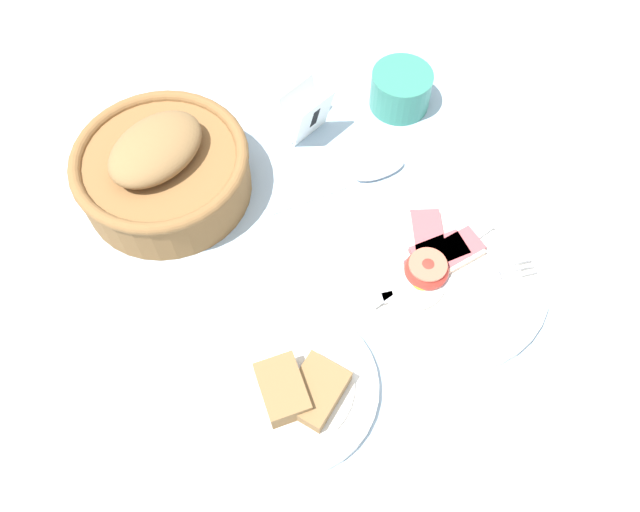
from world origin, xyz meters
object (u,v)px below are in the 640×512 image
breakfast_plate (443,273)px  bread_plate (293,388)px  bread_basket (163,169)px  number_card (307,114)px  teaspoon_by_saucer (361,177)px  sugar_cup (401,89)px

breakfast_plate → bread_plate: 0.22m
breakfast_plate → bread_basket: size_ratio=1.07×
number_card → bread_basket: bearing=162.4°
breakfast_plate → bread_basket: bread_basket is taller
bread_basket → teaspoon_by_saucer: bearing=-30.8°
bread_basket → number_card: bread_basket is taller
breakfast_plate → number_card: 0.28m
bread_plate → teaspoon_by_saucer: (0.23, 0.19, -0.01)m
breakfast_plate → number_card: size_ratio=3.18×
sugar_cup → number_card: bearing=168.1°
bread_plate → bread_basket: bread_basket is taller
breakfast_plate → bread_plate: bearing=-175.9°
bread_plate → sugar_cup: (0.35, 0.26, 0.02)m
bread_basket → number_card: bearing=-6.5°
breakfast_plate → bread_basket: 0.37m
sugar_cup → bread_basket: bearing=171.3°
breakfast_plate → number_card: number_card is taller
bread_basket → number_card: size_ratio=2.97×
bread_basket → sugar_cup: bearing=-8.7°
number_card → teaspoon_by_saucer: 0.11m
breakfast_plate → bread_plate: (-0.22, -0.02, 0.00)m
breakfast_plate → bread_plate: size_ratio=1.24×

